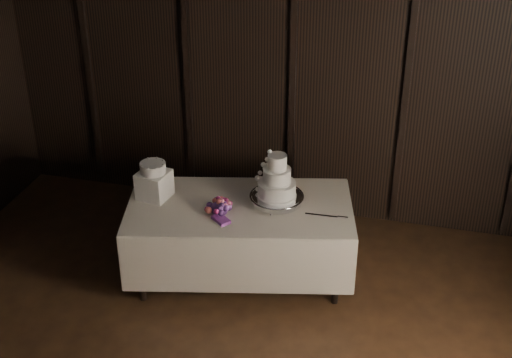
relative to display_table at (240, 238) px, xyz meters
The scene contains 8 objects.
room 2.44m from the display_table, 85.05° to the right, with size 6.08×7.08×3.08m.
display_table is the anchor object (origin of this frame).
cake_stand 0.51m from the display_table, 18.37° to the left, with size 0.48×0.48×0.09m, color silver.
wedding_cake 0.66m from the display_table, 17.08° to the left, with size 0.39×0.33×0.40m.
bouquet 0.46m from the display_table, 129.23° to the right, with size 0.28×0.38×0.18m, color #BC5460, non-canonical shape.
box_pedestal 0.91m from the display_table, behind, with size 0.26×0.26×0.25m, color white.
small_cake 1.01m from the display_table, behind, with size 0.23×0.23×0.09m, color white.
cake_knife 0.81m from the display_table, ahead, with size 0.37×0.02×0.01m, color silver.
Camera 1 is at (1.30, -3.00, 4.01)m, focal length 50.00 mm.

